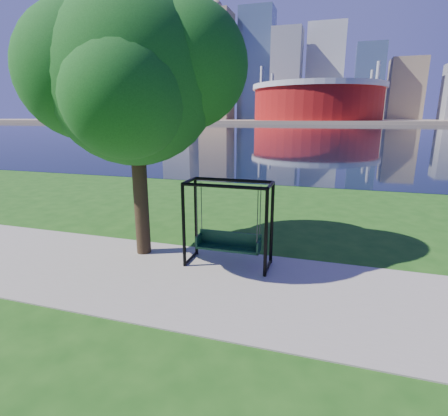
% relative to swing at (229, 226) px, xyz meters
% --- Properties ---
extents(ground, '(900.00, 900.00, 0.00)m').
position_rel_swing_xyz_m(ground, '(0.10, -0.63, -1.07)').
color(ground, '#1E5114').
rests_on(ground, ground).
extents(path, '(120.00, 4.00, 0.03)m').
position_rel_swing_xyz_m(path, '(0.10, -1.13, -1.05)').
color(path, '#9E937F').
rests_on(path, ground).
extents(river, '(900.00, 180.00, 0.02)m').
position_rel_swing_xyz_m(river, '(0.10, 101.37, -1.06)').
color(river, black).
rests_on(river, ground).
extents(far_bank, '(900.00, 228.00, 2.00)m').
position_rel_swing_xyz_m(far_bank, '(0.10, 305.37, -0.07)').
color(far_bank, '#937F60').
rests_on(far_bank, ground).
extents(stadium, '(83.00, 83.00, 32.00)m').
position_rel_swing_xyz_m(stadium, '(-9.90, 234.37, 13.16)').
color(stadium, maroon).
rests_on(stadium, far_bank).
extents(skyline, '(392.00, 66.00, 96.50)m').
position_rel_swing_xyz_m(skyline, '(-4.17, 318.77, 34.82)').
color(skyline, gray).
rests_on(skyline, far_bank).
extents(swing, '(2.17, 0.96, 2.21)m').
position_rel_swing_xyz_m(swing, '(0.00, 0.00, 0.00)').
color(swing, black).
rests_on(swing, ground).
extents(park_tree, '(5.54, 5.00, 6.88)m').
position_rel_swing_xyz_m(park_tree, '(-2.57, 0.14, 3.71)').
color(park_tree, black).
rests_on(park_tree, ground).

